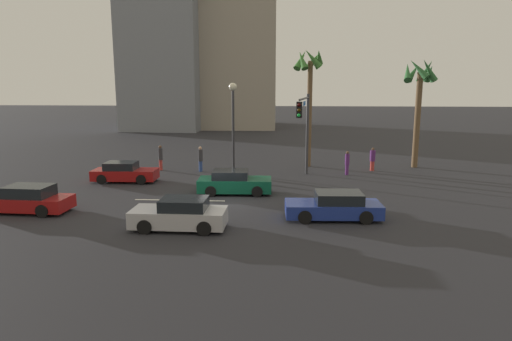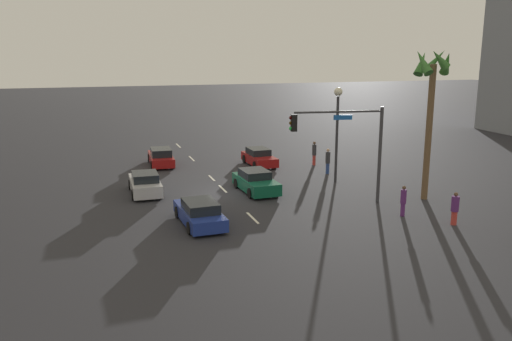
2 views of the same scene
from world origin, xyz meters
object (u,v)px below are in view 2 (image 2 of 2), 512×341
object	(u,v)px
pedestrian_2	(314,152)
palm_tree_1	(431,86)
streetlamp	(337,117)
car_0	(200,213)
car_3	(145,184)
traffic_signal	(348,138)
car_1	(161,157)
car_2	(256,182)
pedestrian_0	(328,160)
car_4	(259,158)
pedestrian_3	(455,208)
pedestrian_1	(403,200)

from	to	relation	value
pedestrian_2	palm_tree_1	bearing A→B (deg)	12.02
streetlamp	car_0	bearing A→B (deg)	-60.50
car_3	traffic_signal	bearing A→B (deg)	61.91
streetlamp	car_1	bearing A→B (deg)	-131.15
car_3	pedestrian_2	bearing A→B (deg)	108.88
car_2	car_3	xyz separation A→B (m)	(-1.64, -6.79, 0.01)
car_1	car_0	bearing A→B (deg)	-0.54
traffic_signal	pedestrian_2	world-z (taller)	traffic_signal
pedestrian_0	pedestrian_2	bearing A→B (deg)	174.66
car_3	streetlamp	distance (m)	13.39
car_4	palm_tree_1	distance (m)	15.26
palm_tree_1	car_1	bearing A→B (deg)	-136.74
traffic_signal	streetlamp	bearing A→B (deg)	160.51
streetlamp	pedestrian_3	xyz separation A→B (m)	(10.20, 1.76, -3.59)
car_2	pedestrian_0	distance (m)	7.36
car_2	pedestrian_2	size ratio (longest dim) A/B	2.32
car_0	pedestrian_2	world-z (taller)	pedestrian_2
car_3	pedestrian_1	world-z (taller)	pedestrian_1
car_3	pedestrian_2	world-z (taller)	pedestrian_2
pedestrian_1	car_1	bearing A→B (deg)	-148.44
pedestrian_0	car_0	bearing A→B (deg)	-52.86
car_3	traffic_signal	distance (m)	12.92
car_0	pedestrian_1	bearing A→B (deg)	79.48
car_1	car_4	distance (m)	7.75
pedestrian_1	pedestrian_3	bearing A→B (deg)	39.26
car_3	car_4	world-z (taller)	car_3
traffic_signal	car_4	bearing A→B (deg)	-172.76
pedestrian_2	palm_tree_1	distance (m)	12.71
car_1	palm_tree_1	world-z (taller)	palm_tree_1
car_0	traffic_signal	bearing A→B (deg)	97.12
car_2	pedestrian_1	size ratio (longest dim) A/B	2.56
car_0	car_1	distance (m)	15.39
car_4	pedestrian_1	xyz separation A→B (m)	(14.99, 3.32, 0.29)
car_1	pedestrian_2	distance (m)	12.11
pedestrian_0	pedestrian_3	xyz separation A→B (m)	(12.72, 1.16, -0.09)
pedestrian_0	car_3	bearing A→B (deg)	-83.16
traffic_signal	pedestrian_0	xyz separation A→B (m)	(-7.49, 2.36, -2.93)
car_2	car_4	distance (m)	8.08
car_4	pedestrian_0	distance (m)	5.84
car_1	car_4	xyz separation A→B (m)	(2.41, 7.37, -0.01)
car_4	pedestrian_3	world-z (taller)	pedestrian_3
car_1	pedestrian_0	xyz separation A→B (m)	(6.77, 11.24, 0.36)
car_2	traffic_signal	bearing A→B (deg)	44.91
car_2	car_3	world-z (taller)	car_3
car_1	car_2	xyz separation A→B (m)	(10.01, 4.64, 0.02)
pedestrian_0	pedestrian_3	bearing A→B (deg)	5.20
car_0	pedestrian_2	distance (m)	16.52
traffic_signal	palm_tree_1	bearing A→B (deg)	84.50
streetlamp	pedestrian_0	size ratio (longest dim) A/B	3.46
streetlamp	pedestrian_0	distance (m)	4.36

